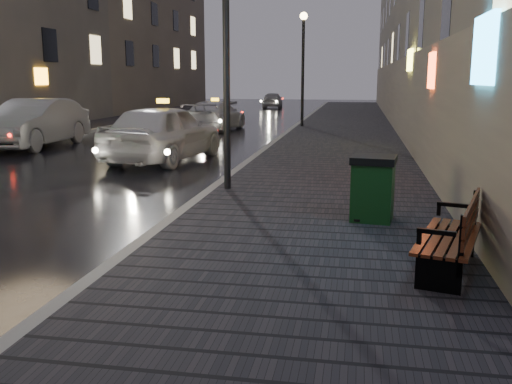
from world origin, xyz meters
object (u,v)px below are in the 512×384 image
lamp_near (226,24)px  car_far (272,100)px  trash_bin (373,188)px  bench (455,236)px  car_left_mid (35,123)px  taxi_near (164,132)px  taxi_mid (215,116)px  lamp_far (303,55)px

lamp_near → car_far: bearing=97.0°
trash_bin → car_far: (-7.22, 37.18, -0.04)m
bench → car_left_mid: car_left_mid is taller
bench → taxi_near: taxi_near is taller
trash_bin → taxi_mid: bearing=120.0°
bench → lamp_near: bearing=144.9°
trash_bin → taxi_mid: taxi_mid is taller
lamp_far → bench: lamp_far is taller
trash_bin → car_far: car_far is taller
taxi_near → taxi_mid: size_ratio=1.06×
lamp_far → bench: bearing=-79.5°
bench → taxi_mid: 20.94m
taxi_mid → trash_bin: bearing=116.3°
trash_bin → car_far: 37.88m
trash_bin → car_left_mid: 14.85m
car_left_mid → car_far: 28.23m
lamp_near → car_far: 35.34m
taxi_mid → lamp_near: bearing=109.2°
lamp_far → taxi_mid: (-3.99, -1.24, -2.80)m
bench → car_far: 40.45m
trash_bin → car_left_mid: car_left_mid is taller
bench → trash_bin: size_ratio=1.76×
lamp_near → taxi_mid: (-3.99, 14.76, -2.80)m
bench → taxi_near: size_ratio=0.37×
lamp_near → taxi_near: 6.08m
taxi_mid → car_far: taxi_mid is taller
lamp_far → lamp_near: bearing=-90.0°
trash_bin → car_left_mid: (-11.59, 9.29, 0.17)m
bench → taxi_mid: (-7.83, 19.42, 0.08)m
lamp_far → car_far: size_ratio=1.39×
lamp_far → bench: size_ratio=2.84×
lamp_far → car_far: bearing=102.7°
car_left_mid → taxi_near: bearing=-25.3°
taxi_near → car_left_mid: bearing=-16.1°
bench → car_left_mid: 17.15m
bench → lamp_far: bearing=116.0°
lamp_near → lamp_far: (0.00, 16.00, 0.00)m
car_left_mid → trash_bin: bearing=-40.4°
car_far → trash_bin: bearing=96.1°
bench → taxi_mid: taxi_mid is taller
trash_bin → lamp_far: bearing=106.9°
bench → taxi_mid: size_ratio=0.40×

